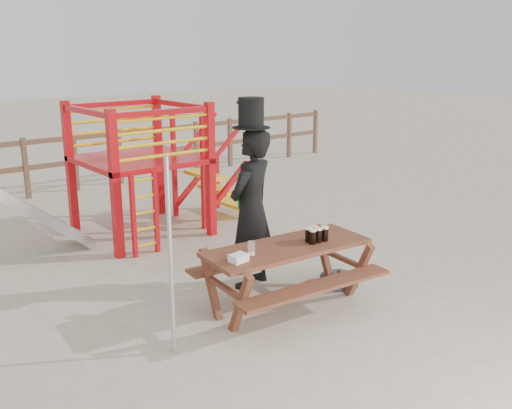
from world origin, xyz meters
name	(u,v)px	position (x,y,z in m)	size (l,w,h in m)	color
ground	(282,313)	(0.00, 0.00, 0.00)	(60.00, 60.00, 0.00)	#BEAF94
back_fence	(50,159)	(0.00, 7.00, 0.74)	(15.09, 0.09, 1.20)	brown
playground_fort	(136,168)	(0.12, 3.58, 1.07)	(4.71, 1.84, 2.10)	#BB0C12
picnic_table	(287,268)	(0.16, 0.10, 0.47)	(2.04, 1.51, 0.74)	brown
man_with_hat	(251,205)	(0.24, 0.84, 1.05)	(0.84, 0.69, 2.33)	black
metal_pole	(171,259)	(-1.38, 0.03, 0.98)	(0.04, 0.04, 1.96)	#B2B2B7
parasol_base	(339,280)	(1.10, 0.14, 0.06)	(0.49, 0.49, 0.21)	#37373C
paper_bag	(238,258)	(-0.57, 0.05, 0.78)	(0.18, 0.14, 0.08)	white
stout_pints	(316,235)	(0.50, -0.01, 0.83)	(0.26, 0.18, 0.17)	black
empty_glasses	(251,249)	(-0.34, 0.12, 0.81)	(0.08, 0.08, 0.15)	silver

